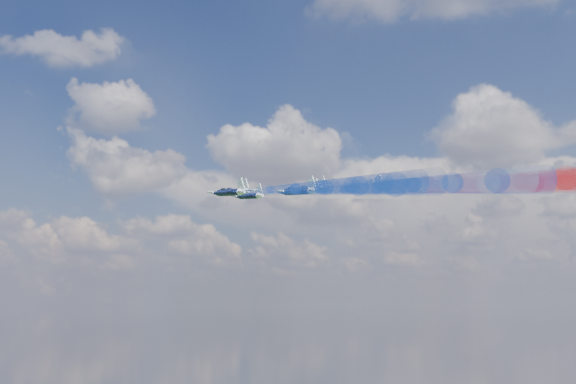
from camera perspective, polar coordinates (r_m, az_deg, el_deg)
The scene contains 16 objects.
jet_lead at distance 162.80m, azimuth -3.18°, elevation -0.34°, with size 9.94×12.42×3.31m, color black, non-canonical shape.
trail_lead at distance 139.63m, azimuth 3.52°, elevation -0.04°, with size 4.14×47.26×4.14m, color white, non-canonical shape.
jet_inner_left at distance 149.73m, azimuth -4.39°, elevation 0.02°, with size 9.94×12.42×3.31m, color black, non-canonical shape.
trail_inner_left at distance 126.26m, azimuth 2.79°, elevation 0.41°, with size 4.14×47.26×4.14m, color blue, non-canonical shape.
jet_inner_right at distance 161.12m, azimuth 1.37°, elevation 0.07°, with size 9.94×12.42×3.31m, color black, non-canonical shape.
trail_inner_right at distance 139.57m, azimuth 8.85°, elevation 0.43°, with size 4.14×47.26×4.14m, color red, non-canonical shape.
jet_outer_left at distance 136.87m, azimuth -4.82°, elevation -0.04°, with size 9.94×12.42×3.31m, color black, non-canonical shape.
trail_outer_left at distance 113.38m, azimuth 3.09°, elevation 0.38°, with size 4.14×47.26×4.14m, color blue, non-canonical shape.
jet_center_third at distance 146.73m, azimuth 1.83°, elevation 0.18°, with size 9.94×12.42×3.31m, color black, non-canonical shape.
trail_center_third at distance 125.48m, azimuth 10.23°, elevation 0.60°, with size 4.14×47.26×4.14m, color white, non-canonical shape.
jet_outer_right at distance 158.50m, azimuth 5.81°, elevation 0.11°, with size 9.94×12.42×3.31m, color black, non-canonical shape.
trail_outer_right at distance 138.66m, azimuth 14.05°, elevation 0.48°, with size 4.14×47.26×4.14m, color red, non-canonical shape.
jet_rear_left at distance 132.28m, azimuth 0.83°, elevation 0.05°, with size 9.94×12.42×3.31m, color black, non-canonical shape.
trail_rear_left at distance 110.83m, azimuth 10.14°, elevation 0.50°, with size 4.14×47.26×4.14m, color blue, non-canonical shape.
jet_rear_right at distance 144.20m, azimuth 6.29°, elevation 0.27°, with size 9.94×12.42×3.31m, color black, non-canonical shape.
trail_rear_right at distance 124.72m, azimuth 15.54°, elevation 0.70°, with size 4.14×47.26×4.14m, color red, non-canonical shape.
Camera 1 is at (93.88, -144.18, 136.50)m, focal length 43.54 mm.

